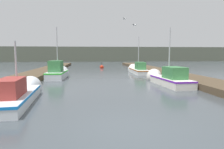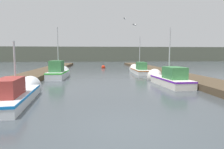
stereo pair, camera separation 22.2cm
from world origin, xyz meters
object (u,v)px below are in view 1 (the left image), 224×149
(fishing_boat_3, at_px, (138,70))
(seagull_1, at_px, (135,25))
(fishing_boat_1, at_px, (167,78))
(seagull_lead, at_px, (125,19))
(mooring_piling_2, at_px, (54,69))
(mooring_piling_3, at_px, (144,67))
(mooring_piling_1, at_px, (55,67))
(fishing_boat_0, at_px, (19,93))
(fishing_boat_2, at_px, (58,72))
(channel_buoy, at_px, (102,67))

(fishing_boat_3, relative_size, seagull_1, 12.29)
(fishing_boat_1, xyz_separation_m, seagull_lead, (-2.71, 2.68, 4.63))
(mooring_piling_2, relative_size, mooring_piling_3, 1.06)
(mooring_piling_2, height_order, seagull_lead, seagull_lead)
(mooring_piling_1, bearing_deg, fishing_boat_0, -86.34)
(fishing_boat_2, relative_size, mooring_piling_2, 4.62)
(mooring_piling_3, bearing_deg, fishing_boat_2, -147.62)
(mooring_piling_3, height_order, seagull_lead, seagull_lead)
(fishing_boat_1, xyz_separation_m, fishing_boat_3, (-0.12, 8.72, -0.04))
(mooring_piling_3, relative_size, seagull_1, 2.12)
(seagull_1, bearing_deg, fishing_boat_2, -74.14)
(mooring_piling_2, bearing_deg, seagull_1, -45.02)
(fishing_boat_0, height_order, mooring_piling_1, fishing_boat_0)
(fishing_boat_3, distance_m, mooring_piling_1, 9.87)
(mooring_piling_1, xyz_separation_m, channel_buoy, (5.91, 6.10, -0.44))
(fishing_boat_1, relative_size, mooring_piling_1, 4.39)
(fishing_boat_2, height_order, mooring_piling_3, fishing_boat_2)
(mooring_piling_2, bearing_deg, mooring_piling_1, 96.71)
(seagull_lead, bearing_deg, fishing_boat_1, -102.92)
(fishing_boat_2, xyz_separation_m, mooring_piling_2, (-1.01, 3.80, 0.00))
(fishing_boat_3, bearing_deg, mooring_piling_1, 169.07)
(fishing_boat_3, relative_size, mooring_piling_3, 5.79)
(seagull_lead, relative_size, seagull_1, 1.12)
(mooring_piling_1, distance_m, mooring_piling_3, 11.00)
(fishing_boat_2, xyz_separation_m, seagull_1, (6.30, -3.51, 3.80))
(fishing_boat_2, distance_m, fishing_boat_3, 9.36)
(fishing_boat_1, height_order, channel_buoy, fishing_boat_1)
(fishing_boat_1, relative_size, seagull_lead, 10.16)
(mooring_piling_1, bearing_deg, fishing_boat_1, -47.47)
(mooring_piling_1, height_order, seagull_1, seagull_1)
(seagull_1, bearing_deg, mooring_piling_1, -96.75)
(fishing_boat_0, height_order, channel_buoy, fishing_boat_0)
(seagull_lead, xyz_separation_m, seagull_1, (0.49, -1.62, -0.72))
(fishing_boat_1, distance_m, channel_buoy, 17.23)
(fishing_boat_0, distance_m, seagull_lead, 10.46)
(mooring_piling_2, bearing_deg, mooring_piling_3, 12.39)
(seagull_lead, bearing_deg, mooring_piling_2, 81.86)
(fishing_boat_1, relative_size, mooring_piling_3, 5.36)
(fishing_boat_3, bearing_deg, mooring_piling_3, 57.29)
(mooring_piling_3, bearing_deg, fishing_boat_1, -96.37)
(mooring_piling_3, relative_size, seagull_lead, 1.89)
(fishing_boat_2, height_order, seagull_lead, seagull_lead)
(fishing_boat_2, bearing_deg, mooring_piling_1, 103.29)
(fishing_boat_0, bearing_deg, mooring_piling_3, 51.00)
(channel_buoy, relative_size, seagull_1, 2.36)
(mooring_piling_1, distance_m, seagull_1, 12.80)
(mooring_piling_2, distance_m, seagull_1, 11.02)
(fishing_boat_2, relative_size, mooring_piling_1, 4.02)
(fishing_boat_1, distance_m, fishing_boat_3, 8.72)
(fishing_boat_0, xyz_separation_m, channel_buoy, (4.95, 21.15, -0.19))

